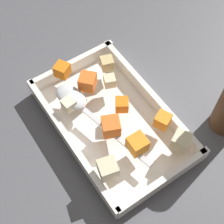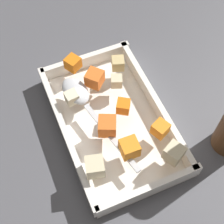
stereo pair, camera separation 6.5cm
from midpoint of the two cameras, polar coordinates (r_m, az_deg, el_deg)
ground_plane at (r=0.71m, az=2.93°, el=-2.40°), size 4.00×4.00×0.00m
baking_dish at (r=0.69m, az=2.70°, el=-2.09°), size 0.33×0.21×0.05m
carrot_chunk_heap_side at (r=0.61m, az=6.05°, el=-6.36°), size 0.03×0.03×0.03m
carrot_chunk_corner_sw at (r=0.64m, az=11.12°, el=-3.06°), size 0.04×0.04×0.03m
carrot_chunk_far_right at (r=0.66m, az=4.68°, el=0.89°), size 0.04×0.04×0.03m
carrot_chunk_near_spoon at (r=0.69m, az=-0.28°, el=5.53°), size 0.05×0.05×0.03m
carrot_chunk_center at (r=0.72m, az=-4.09°, el=8.08°), size 0.04×0.04×0.03m
carrot_chunk_rim_edge at (r=0.63m, az=2.15°, el=-2.65°), size 0.04×0.04×0.03m
potato_chunk_far_left at (r=0.69m, az=3.49°, el=5.07°), size 0.03×0.03×0.02m
potato_chunk_back_center at (r=0.67m, az=-4.12°, el=2.26°), size 0.03×0.03×0.02m
potato_chunk_heap_top at (r=0.62m, az=13.50°, el=-7.05°), size 0.04×0.04×0.03m
potato_chunk_near_right at (r=0.60m, az=0.21°, el=-9.57°), size 0.04×0.04×0.03m
potato_chunk_corner_nw at (r=0.72m, az=3.63°, el=8.07°), size 0.03×0.03×0.03m
serving_spoon at (r=0.67m, az=-2.84°, el=2.59°), size 0.25×0.08×0.02m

